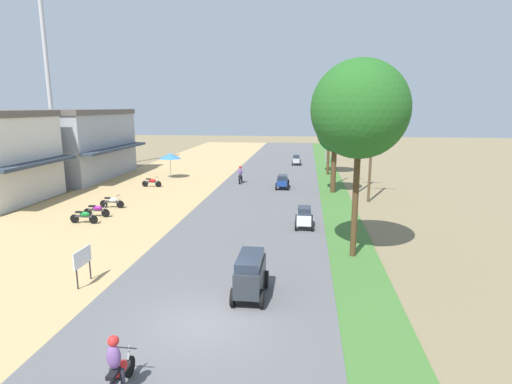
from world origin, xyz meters
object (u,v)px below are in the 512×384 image
object	(u,v)px
parked_motorbike_third	(112,201)
median_tree_nearest	(360,110)
street_signboard	(83,260)
car_van_charcoal	(250,273)
parked_motorbike_nearest	(84,216)
motorbike_foreground_rider	(117,366)
median_tree_third	(330,109)
utility_pole_near	(360,141)
car_hatchback_silver	(296,159)
car_sedan_blue	(282,181)
parked_motorbike_second	(97,210)
car_hatchback_white	(304,216)
vendor_umbrella	(170,156)
streetlamp_near	(334,138)
parked_motorbike_fourth	(152,182)
streetlamp_mid	(327,130)
median_tree_second	(335,130)
utility_pole_far	(372,137)
motorbike_ahead_second	(240,175)

from	to	relation	value
parked_motorbike_third	median_tree_nearest	bearing A→B (deg)	-25.78
street_signboard	car_van_charcoal	distance (m)	6.91
parked_motorbike_nearest	motorbike_foreground_rider	distance (m)	17.07
median_tree_third	utility_pole_near	world-z (taller)	median_tree_third
parked_motorbike_nearest	utility_pole_near	xyz separation A→B (m)	(18.02, 12.04, 3.82)
car_van_charcoal	car_hatchback_silver	world-z (taller)	car_van_charcoal
car_sedan_blue	car_hatchback_silver	world-z (taller)	car_hatchback_silver
parked_motorbike_second	car_van_charcoal	bearing A→B (deg)	-41.68
car_sedan_blue	utility_pole_near	bearing A→B (deg)	-4.94
utility_pole_near	motorbike_foreground_rider	world-z (taller)	utility_pole_near
median_tree_third	motorbike_foreground_rider	world-z (taller)	median_tree_third
parked_motorbike_nearest	car_hatchback_white	distance (m)	13.54
vendor_umbrella	utility_pole_near	distance (m)	18.79
motorbike_foreground_rider	streetlamp_near	bearing A→B (deg)	76.45
parked_motorbike_second	car_van_charcoal	distance (m)	15.47
median_tree_nearest	median_tree_third	distance (m)	24.65
parked_motorbike_fourth	car_hatchback_white	size ratio (longest dim) A/B	0.90
car_sedan_blue	median_tree_third	bearing A→B (deg)	62.37
median_tree_third	streetlamp_mid	distance (m)	8.93
vendor_umbrella	motorbike_foreground_rider	world-z (taller)	vendor_umbrella
streetlamp_near	parked_motorbike_fourth	bearing A→B (deg)	-169.90
median_tree_third	streetlamp_mid	size ratio (longest dim) A/B	1.20
street_signboard	parked_motorbike_fourth	bearing A→B (deg)	103.41
parked_motorbike_third	utility_pole_near	distance (m)	20.20
streetlamp_mid	parked_motorbike_second	bearing A→B (deg)	-119.93
parked_motorbike_third	streetlamp_near	size ratio (longest dim) A/B	0.24
median_tree_second	car_sedan_blue	world-z (taller)	median_tree_second
utility_pole_near	car_hatchback_silver	bearing A→B (deg)	109.67
vendor_umbrella	median_tree_nearest	world-z (taller)	median_tree_nearest
streetlamp_mid	motorbike_foreground_rider	xyz separation A→B (m)	(-7.06, -43.94, -3.41)
parked_motorbike_third	utility_pole_far	size ratio (longest dim) A/B	0.19
car_van_charcoal	car_sedan_blue	xyz separation A→B (m)	(-0.01, 21.33, -0.28)
median_tree_second	vendor_umbrella	bearing A→B (deg)	161.64
parked_motorbike_fourth	median_tree_nearest	world-z (taller)	median_tree_nearest
parked_motorbike_nearest	motorbike_foreground_rider	size ratio (longest dim) A/B	1.00
streetlamp_mid	car_sedan_blue	xyz separation A→B (m)	(-4.51, -16.83, -3.52)
street_signboard	utility_pole_near	bearing A→B (deg)	56.82
street_signboard	vendor_umbrella	distance (m)	25.65
motorbike_foreground_rider	street_signboard	bearing A→B (deg)	125.29
median_tree_nearest	parked_motorbike_fourth	bearing A→B (deg)	135.80
median_tree_third	car_van_charcoal	bearing A→B (deg)	-98.33
car_hatchback_silver	parked_motorbike_fourth	bearing A→B (deg)	-128.33
car_hatchback_silver	motorbike_ahead_second	bearing A→B (deg)	-110.57
car_sedan_blue	car_hatchback_silver	bearing A→B (deg)	86.83
car_hatchback_white	parked_motorbike_fourth	bearing A→B (deg)	140.87
median_tree_nearest	car_hatchback_silver	bearing A→B (deg)	96.38
streetlamp_mid	motorbike_foreground_rider	bearing A→B (deg)	-99.13
parked_motorbike_second	motorbike_ahead_second	xyz separation A→B (m)	(7.45, 13.12, 0.30)
car_van_charcoal	motorbike_ahead_second	distance (m)	23.76
parked_motorbike_nearest	median_tree_nearest	distance (m)	17.58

